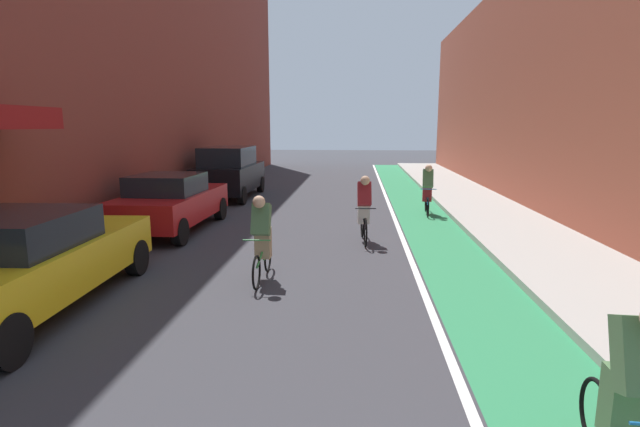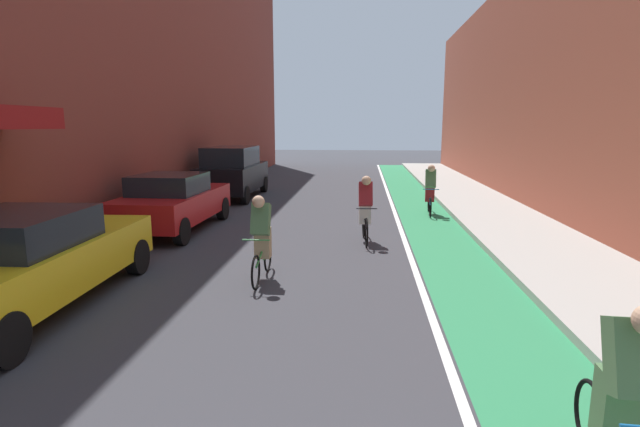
# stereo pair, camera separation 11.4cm
# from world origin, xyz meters

# --- Properties ---
(ground_plane) EXTENTS (84.54, 84.54, 0.00)m
(ground_plane) POSITION_xyz_m (0.00, 15.21, 0.00)
(ground_plane) COLOR #38383D
(bike_lane_paint) EXTENTS (1.60, 38.43, 0.00)m
(bike_lane_paint) POSITION_xyz_m (3.62, 17.21, 0.00)
(bike_lane_paint) COLOR #2D8451
(bike_lane_paint) RESTS_ON ground
(lane_divider_stripe) EXTENTS (0.12, 38.43, 0.00)m
(lane_divider_stripe) POSITION_xyz_m (2.72, 17.21, 0.00)
(lane_divider_stripe) COLOR white
(lane_divider_stripe) RESTS_ON ground
(sidewalk_right) EXTENTS (2.71, 38.43, 0.14)m
(sidewalk_right) POSITION_xyz_m (5.77, 17.21, 0.07)
(sidewalk_right) COLOR #A8A59E
(sidewalk_right) RESTS_ON ground
(building_facade_right) EXTENTS (2.40, 34.43, 8.36)m
(building_facade_right) POSITION_xyz_m (8.32, 19.21, 4.18)
(building_facade_right) COLOR #9E4C38
(building_facade_right) RESTS_ON ground
(parked_sedan_yellow_cab) EXTENTS (2.12, 4.76, 1.53)m
(parked_sedan_yellow_cab) POSITION_xyz_m (-3.37, 8.22, 0.79)
(parked_sedan_yellow_cab) COLOR yellow
(parked_sedan_yellow_cab) RESTS_ON ground
(parked_sedan_red) EXTENTS (1.95, 4.35, 1.53)m
(parked_sedan_red) POSITION_xyz_m (-3.37, 13.91, 0.79)
(parked_sedan_red) COLOR red
(parked_sedan_red) RESTS_ON ground
(parked_suv_black) EXTENTS (1.93, 4.41, 1.98)m
(parked_suv_black) POSITION_xyz_m (-3.37, 19.93, 1.02)
(parked_suv_black) COLOR black
(parked_suv_black) RESTS_ON ground
(cyclist_lead) EXTENTS (0.48, 1.68, 1.60)m
(cyclist_lead) POSITION_xyz_m (3.62, 5.05, 0.81)
(cyclist_lead) COLOR black
(cyclist_lead) RESTS_ON ground
(cyclist_mid) EXTENTS (0.48, 1.66, 1.58)m
(cyclist_mid) POSITION_xyz_m (-0.13, 9.97, 0.84)
(cyclist_mid) COLOR black
(cyclist_mid) RESTS_ON ground
(cyclist_trailing) EXTENTS (0.48, 1.74, 1.62)m
(cyclist_trailing) POSITION_xyz_m (1.74, 13.07, 0.85)
(cyclist_trailing) COLOR black
(cyclist_trailing) RESTS_ON ground
(cyclist_far) EXTENTS (0.48, 1.67, 1.59)m
(cyclist_far) POSITION_xyz_m (3.79, 16.93, 0.80)
(cyclist_far) COLOR black
(cyclist_far) RESTS_ON ground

